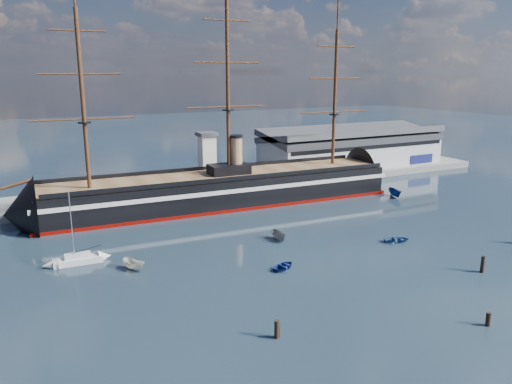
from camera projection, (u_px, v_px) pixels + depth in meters
name	position (u px, v px, depth m)	size (l,w,h in m)	color
ground	(252.00, 226.00, 109.10)	(600.00, 600.00, 0.00)	#1C2634
quay	(227.00, 188.00, 144.64)	(180.00, 18.00, 2.00)	slate
warehouse	(352.00, 148.00, 167.66)	(63.00, 21.00, 11.60)	#B7BABC
quay_tower	(207.00, 159.00, 136.62)	(5.00, 5.00, 15.00)	silver
warship	(216.00, 190.00, 125.36)	(113.21, 20.09, 53.94)	black
sailboat	(78.00, 259.00, 87.79)	(8.35, 2.86, 13.18)	silver
motorboat_a	(134.00, 270.00, 85.12)	(5.89, 2.16, 2.35)	silver
motorboat_b	(284.00, 269.00, 85.75)	(2.96, 1.18, 1.38)	navy
motorboat_c	(279.00, 240.00, 100.16)	(5.71, 2.09, 2.28)	slate
motorboat_e	(397.00, 242.00, 99.11)	(3.19, 1.28, 1.49)	navy
motorboat_f	(395.00, 197.00, 134.74)	(6.76, 2.48, 2.70)	navy
piling_near_left	(277.00, 338.00, 63.37)	(0.64, 0.64, 3.16)	black
piling_near_mid	(487.00, 326.00, 66.46)	(0.64, 0.64, 2.59)	black
piling_near_right	(482.00, 272.00, 84.15)	(0.64, 0.64, 3.62)	black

